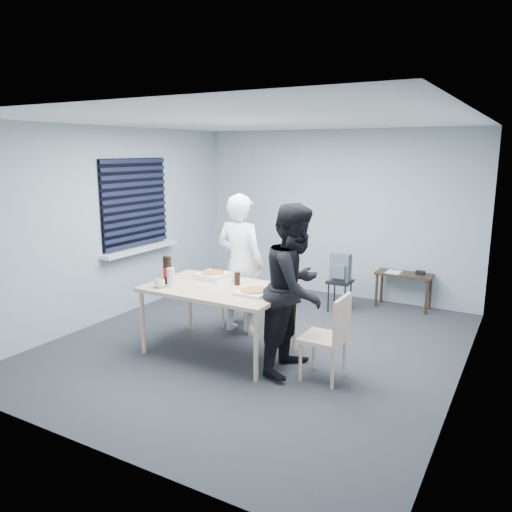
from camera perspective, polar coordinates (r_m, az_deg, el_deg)
The scene contains 19 objects.
room at distance 7.32m, azimuth -13.45°, elevation 5.07°, with size 5.00×5.00×5.00m.
dining_table at distance 5.65m, azimuth -4.33°, elevation -4.10°, with size 1.60×1.01×0.78m.
chair_far at distance 6.62m, azimuth -1.42°, elevation -3.51°, with size 0.42×0.42×0.89m.
chair_right at distance 5.07m, azimuth 8.64°, elevation -8.59°, with size 0.42×0.42×0.89m.
person_white at distance 6.24m, azimuth -1.81°, elevation -0.94°, with size 0.65×0.42×1.77m, color white.
person_black at distance 5.16m, azimuth 4.55°, elevation -3.75°, with size 0.86×0.47×1.77m, color black.
side_table at distance 7.60m, azimuth 16.55°, elevation -2.49°, with size 0.79×0.35×0.53m.
stool at distance 7.28m, azimuth 9.56°, elevation -3.61°, with size 0.33×0.33×0.46m.
backpack at distance 7.20m, azimuth 9.61°, elevation -1.32°, with size 0.28×0.21×0.39m.
pizza_box_a at distance 5.99m, azimuth -4.97°, elevation -2.21°, with size 0.33×0.33×0.08m.
pizza_box_b at distance 5.34m, azimuth -0.30°, elevation -4.12°, with size 0.33×0.33×0.05m.
mug_a at distance 5.67m, azimuth -10.98°, elevation -3.09°, with size 0.12×0.12×0.10m, color white.
mug_b at distance 5.81m, azimuth -2.46°, elevation -2.53°, with size 0.10×0.10×0.09m, color white.
cola_glass at distance 5.68m, azimuth -2.16°, elevation -2.57°, with size 0.07×0.07×0.15m, color black.
soda_bottle at distance 5.81m, azimuth -10.10°, elevation -1.64°, with size 0.10×0.10×0.32m.
plastic_cups at distance 5.71m, azimuth -9.70°, elevation -2.38°, with size 0.09×0.09×0.21m, color silver.
rubber_band at distance 5.26m, azimuth -4.57°, elevation -4.63°, with size 0.05×0.05×0.00m, color red.
papers at distance 7.59m, azimuth 15.46°, elevation -1.77°, with size 0.20×0.27×0.00m, color white.
black_box at distance 7.56m, azimuth 18.27°, elevation -1.83°, with size 0.12×0.09×0.05m, color black.
Camera 1 is at (2.76, -4.92, 2.28)m, focal length 35.00 mm.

